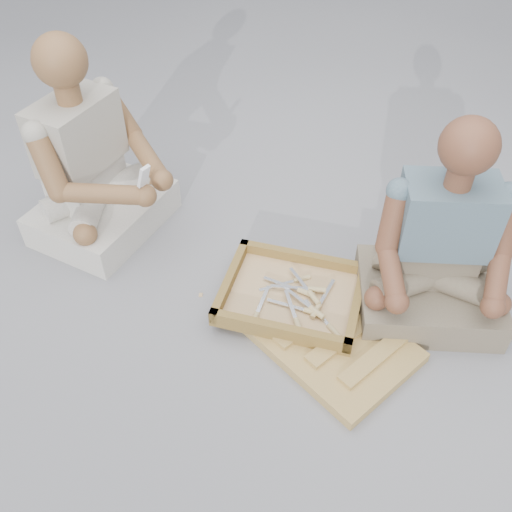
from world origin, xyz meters
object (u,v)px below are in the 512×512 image
Objects in this scene: carved_panel at (325,336)px; tool_tray at (291,295)px; companion at (438,256)px; craftsman at (93,171)px.

tool_tray reaches higher than carved_panel.
carved_panel is 0.77× the size of companion.
craftsman is (-1.18, -0.05, 0.28)m from carved_panel.
tool_tray is 0.58m from companion.
companion is (0.22, 0.39, 0.26)m from carved_panel.
carved_panel is 0.21m from tool_tray.
craftsman is 1.07× the size of companion.
companion is at bearing 60.17° from carved_panel.
craftsman reaches higher than carved_panel.
carved_panel is 0.97× the size of tool_tray.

